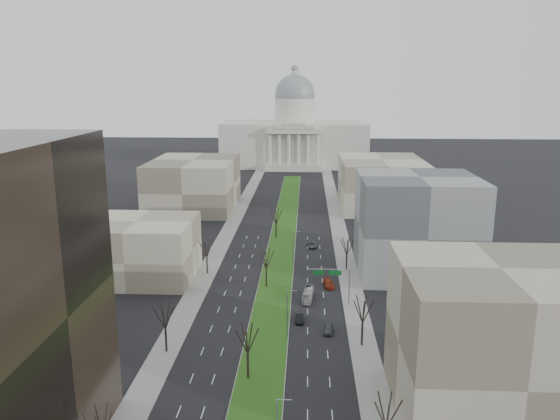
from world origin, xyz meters
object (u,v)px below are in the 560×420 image
(car_grey_near, at_px, (328,329))
(car_black, at_px, (299,318))
(car_grey_far, at_px, (312,245))
(box_van, at_px, (308,294))
(car_red, at_px, (329,283))

(car_grey_near, xyz_separation_m, car_black, (-5.55, 4.75, 0.02))
(car_black, relative_size, car_grey_far, 0.93)
(car_grey_near, relative_size, car_black, 0.94)
(car_black, bearing_deg, box_van, 79.23)
(car_red, height_order, box_van, box_van)
(car_grey_far, xyz_separation_m, box_van, (-1.09, -38.21, 0.45))
(car_grey_near, height_order, car_black, car_black)
(car_grey_near, distance_m, car_black, 7.31)
(car_black, xyz_separation_m, box_van, (1.76, 11.20, 0.38))
(car_grey_far, height_order, box_van, box_van)
(car_black, height_order, box_van, box_van)
(car_red, relative_size, car_grey_far, 1.11)
(car_grey_far, bearing_deg, box_van, -100.66)
(car_grey_far, bearing_deg, car_black, -102.34)
(car_red, bearing_deg, car_grey_near, -99.88)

